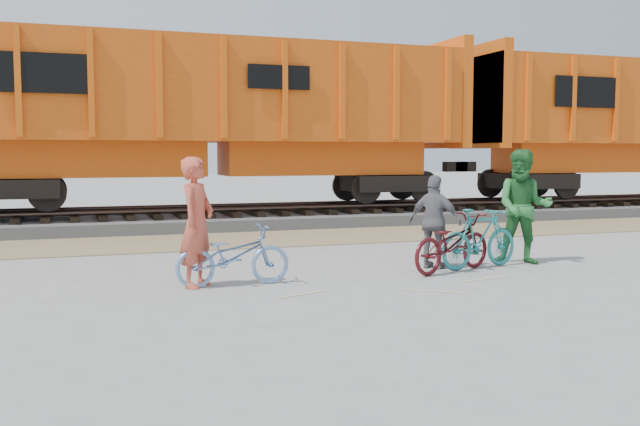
# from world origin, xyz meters

# --- Properties ---
(ground) EXTENTS (120.00, 120.00, 0.00)m
(ground) POSITION_xyz_m (0.00, 0.00, 0.00)
(ground) COLOR #9E9E99
(ground) RESTS_ON ground
(gravel_strip) EXTENTS (120.00, 3.00, 0.02)m
(gravel_strip) POSITION_xyz_m (0.00, 5.50, 0.01)
(gravel_strip) COLOR #987E5E
(gravel_strip) RESTS_ON ground
(ballast_bed) EXTENTS (120.00, 4.00, 0.30)m
(ballast_bed) POSITION_xyz_m (0.00, 9.00, 0.15)
(ballast_bed) COLOR slate
(ballast_bed) RESTS_ON ground
(track) EXTENTS (120.00, 2.60, 0.24)m
(track) POSITION_xyz_m (0.00, 9.00, 0.47)
(track) COLOR black
(track) RESTS_ON ballast_bed
(hopper_car_center) EXTENTS (14.00, 3.13, 4.65)m
(hopper_car_center) POSITION_xyz_m (-0.36, 9.00, 3.01)
(hopper_car_center) COLOR black
(hopper_car_center) RESTS_ON track
(bicycle_blue) EXTENTS (1.69, 0.62, 0.88)m
(bicycle_blue) POSITION_xyz_m (-1.76, 0.16, 0.44)
(bicycle_blue) COLOR #6F95CB
(bicycle_blue) RESTS_ON ground
(bicycle_teal) EXTENTS (1.76, 0.88, 1.02)m
(bicycle_teal) POSITION_xyz_m (2.48, 0.36, 0.51)
(bicycle_teal) COLOR teal
(bicycle_teal) RESTS_ON ground
(bicycle_maroon) EXTENTS (1.90, 1.25, 0.95)m
(bicycle_maroon) POSITION_xyz_m (1.87, 0.20, 0.47)
(bicycle_maroon) COLOR #4E0F14
(bicycle_maroon) RESTS_ON ground
(person_solo) EXTENTS (0.76, 0.82, 1.88)m
(person_solo) POSITION_xyz_m (-2.26, 0.26, 0.94)
(person_solo) COLOR #CC4F39
(person_solo) RESTS_ON ground
(person_man) EXTENTS (1.23, 1.18, 2.00)m
(person_man) POSITION_xyz_m (3.48, 0.56, 1.00)
(person_man) COLOR #276F30
(person_man) RESTS_ON ground
(person_woman) EXTENTS (0.88, 0.96, 1.57)m
(person_woman) POSITION_xyz_m (1.77, 0.60, 0.79)
(person_woman) COLOR slate
(person_woman) RESTS_ON ground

